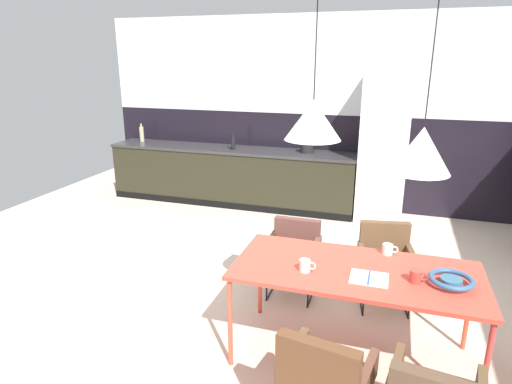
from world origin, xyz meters
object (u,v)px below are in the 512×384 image
(armchair_far_side, at_px, (294,247))
(pendant_lamp_over_table_near, at_px, (313,120))
(refrigerator_column, at_px, (383,148))
(bottle_wine_green, at_px, (142,134))
(mug_short_terracotta, at_px, (388,249))
(open_book, at_px, (369,278))
(mug_white_ceramic, at_px, (416,276))
(dining_table, at_px, (356,275))
(mug_glass_clear, at_px, (305,266))
(fruit_bowl, at_px, (451,280))
(armchair_head_of_table, at_px, (323,376))
(bottle_oil_tall, at_px, (233,143))
(armchair_near_window, at_px, (385,255))
(pendant_lamp_over_table_far, at_px, (422,150))
(cooking_pot, at_px, (307,147))

(armchair_far_side, relative_size, pendant_lamp_over_table_near, 0.65)
(refrigerator_column, distance_m, armchair_far_side, 2.56)
(armchair_far_side, height_order, bottle_wine_green, bottle_wine_green)
(mug_short_terracotta, relative_size, pendant_lamp_over_table_near, 0.11)
(open_book, xyz_separation_m, mug_white_ceramic, (0.31, 0.05, 0.04))
(dining_table, height_order, mug_white_ceramic, mug_white_ceramic)
(dining_table, distance_m, mug_glass_clear, 0.39)
(fruit_bowl, bearing_deg, mug_short_terracotta, 138.19)
(mug_glass_clear, relative_size, mug_white_ceramic, 0.97)
(fruit_bowl, relative_size, mug_white_ceramic, 2.37)
(open_book, xyz_separation_m, mug_short_terracotta, (0.11, 0.46, 0.04))
(armchair_far_side, bearing_deg, mug_short_terracotta, 149.03)
(armchair_head_of_table, relative_size, fruit_bowl, 2.77)
(bottle_oil_tall, xyz_separation_m, bottle_wine_green, (-1.69, 0.17, 0.02))
(armchair_head_of_table, bearing_deg, armchair_near_window, 91.25)
(refrigerator_column, xyz_separation_m, pendant_lamp_over_table_far, (0.31, -3.22, 0.63))
(refrigerator_column, relative_size, armchair_far_side, 2.87)
(dining_table, relative_size, pendant_lamp_over_table_far, 1.39)
(pendant_lamp_over_table_near, relative_size, pendant_lamp_over_table_far, 0.85)
(bottle_oil_tall, relative_size, pendant_lamp_over_table_far, 0.20)
(pendant_lamp_over_table_far, bearing_deg, open_book, -149.47)
(armchair_far_side, bearing_deg, open_book, 127.46)
(fruit_bowl, xyz_separation_m, open_book, (-0.54, -0.08, -0.03))
(armchair_head_of_table, xyz_separation_m, fruit_bowl, (0.71, 0.87, 0.27))
(armchair_near_window, distance_m, bottle_oil_tall, 3.29)
(mug_short_terracotta, bearing_deg, mug_white_ceramic, -64.27)
(refrigerator_column, distance_m, armchair_near_window, 2.41)
(refrigerator_column, relative_size, fruit_bowl, 6.94)
(dining_table, relative_size, mug_short_terracotta, 14.67)
(mug_short_terracotta, height_order, pendant_lamp_over_table_near, pendant_lamp_over_table_near)
(mug_short_terracotta, bearing_deg, mug_glass_clear, -139.26)
(mug_white_ceramic, bearing_deg, mug_glass_clear, -174.30)
(dining_table, xyz_separation_m, armchair_far_side, (-0.65, 0.85, -0.24))
(dining_table, bearing_deg, fruit_bowl, -3.96)
(mug_glass_clear, distance_m, mug_short_terracotta, 0.74)
(bottle_oil_tall, distance_m, bottle_wine_green, 1.70)
(armchair_near_window, distance_m, armchair_head_of_table, 1.85)
(dining_table, height_order, mug_glass_clear, mug_glass_clear)
(fruit_bowl, distance_m, mug_short_terracotta, 0.57)
(dining_table, distance_m, mug_short_terracotta, 0.41)
(bottle_oil_tall, bearing_deg, refrigerator_column, 2.43)
(fruit_bowl, xyz_separation_m, cooking_pot, (-1.68, 3.34, 0.17))
(armchair_far_side, height_order, mug_white_ceramic, mug_white_ceramic)
(mug_white_ceramic, relative_size, bottle_oil_tall, 0.48)
(refrigerator_column, xyz_separation_m, dining_table, (-0.05, -3.25, -0.32))
(fruit_bowl, xyz_separation_m, bottle_wine_green, (-4.48, 3.37, 0.22))
(armchair_head_of_table, bearing_deg, open_book, 87.12)
(cooking_pot, distance_m, pendant_lamp_over_table_far, 3.62)
(dining_table, bearing_deg, mug_short_terracotta, 57.79)
(open_book, height_order, bottle_wine_green, bottle_wine_green)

